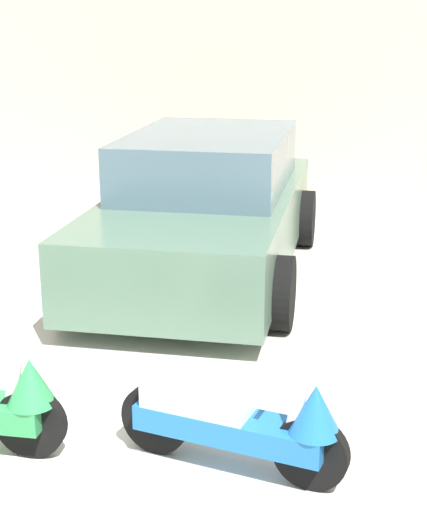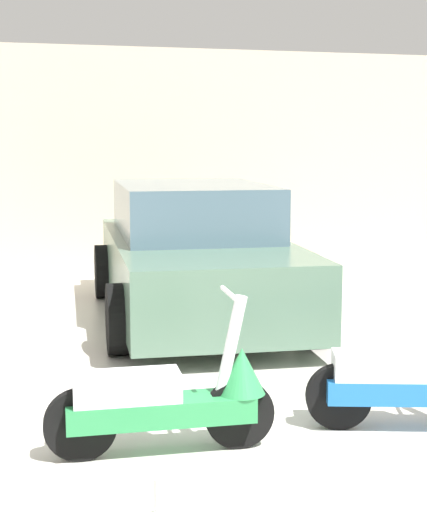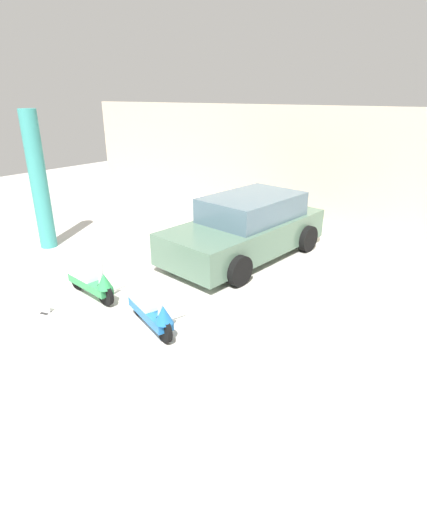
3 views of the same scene
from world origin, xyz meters
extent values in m
plane|color=silver|center=(0.00, 0.00, 0.00)|extent=(28.00, 28.00, 0.00)
cube|color=beige|center=(0.00, 8.33, 1.68)|extent=(19.60, 0.12, 3.35)
cylinder|color=black|center=(0.13, 0.57, 0.22)|extent=(0.45, 0.10, 0.45)
cylinder|color=black|center=(-0.86, 0.63, 0.22)|extent=(0.45, 0.10, 0.45)
cube|color=#2D8C4C|center=(-0.37, 0.60, 0.28)|extent=(1.18, 0.34, 0.16)
cube|color=white|center=(-0.58, 0.61, 0.44)|extent=(0.67, 0.30, 0.17)
cylinder|color=white|center=(0.07, 0.57, 0.67)|extent=(0.21, 0.09, 0.63)
cylinder|color=white|center=(0.07, 0.57, 0.99)|extent=(0.06, 0.52, 0.03)
cone|color=#2D8C4C|center=(0.14, 0.56, 0.50)|extent=(0.32, 0.32, 0.29)
cylinder|color=black|center=(0.87, 0.70, 0.22)|extent=(0.45, 0.21, 0.45)
cube|color=#1E66B2|center=(1.34, 0.56, 0.28)|extent=(1.19, 0.60, 0.15)
cube|color=white|center=(1.14, 0.62, 0.44)|extent=(0.70, 0.44, 0.17)
cube|color=#51705B|center=(0.74, 4.19, 0.54)|extent=(2.10, 4.41, 0.71)
cube|color=slate|center=(0.76, 4.45, 1.17)|extent=(1.75, 2.51, 0.56)
cylinder|color=black|center=(1.56, 2.80, 0.33)|extent=(0.27, 0.67, 0.65)
cylinder|color=black|center=(-0.28, 2.94, 0.33)|extent=(0.27, 0.67, 0.65)
cylinder|color=black|center=(1.76, 5.45, 0.33)|extent=(0.27, 0.67, 0.65)
cylinder|color=black|center=(-0.08, 5.59, 0.33)|extent=(0.27, 0.67, 0.65)
cube|color=white|center=(-0.49, -0.30, 0.13)|extent=(0.20, 0.10, 0.26)
camera|label=1|loc=(1.71, -3.54, 2.58)|focal=55.00mm
camera|label=2|loc=(-1.27, -3.98, 1.94)|focal=55.00mm
camera|label=3|loc=(5.80, -3.29, 3.66)|focal=28.00mm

